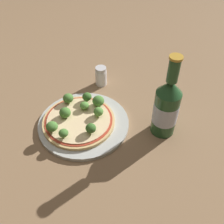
% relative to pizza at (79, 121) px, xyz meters
% --- Properties ---
extents(ground_plane, '(3.00, 3.00, 0.00)m').
position_rel_pizza_xyz_m(ground_plane, '(0.01, 0.01, -0.02)').
color(ground_plane, '#846647').
extents(plate, '(0.26, 0.26, 0.01)m').
position_rel_pizza_xyz_m(plate, '(0.01, -0.00, -0.01)').
color(plate, '#B2B7B2').
rests_on(plate, ground_plane).
extents(pizza, '(0.21, 0.21, 0.01)m').
position_rel_pizza_xyz_m(pizza, '(0.00, 0.00, 0.00)').
color(pizza, tan).
rests_on(pizza, plate).
extents(broccoli_floret_0, '(0.03, 0.03, 0.03)m').
position_rel_pizza_xyz_m(broccoli_floret_0, '(0.08, 0.03, 0.02)').
color(broccoli_floret_0, '#89A866').
rests_on(broccoli_floret_0, pizza).
extents(broccoli_floret_1, '(0.03, 0.03, 0.03)m').
position_rel_pizza_xyz_m(broccoli_floret_1, '(-0.03, 0.03, 0.02)').
color(broccoli_floret_1, '#89A866').
rests_on(broccoli_floret_1, pizza).
extents(broccoli_floret_2, '(0.03, 0.03, 0.03)m').
position_rel_pizza_xyz_m(broccoli_floret_2, '(-0.00, 0.08, 0.02)').
color(broccoli_floret_2, '#89A866').
rests_on(broccoli_floret_2, pizza).
extents(broccoli_floret_3, '(0.03, 0.03, 0.03)m').
position_rel_pizza_xyz_m(broccoli_floret_3, '(-0.08, -0.01, 0.02)').
color(broccoli_floret_3, '#89A866').
rests_on(broccoli_floret_3, pizza).
extents(broccoli_floret_4, '(0.03, 0.03, 0.03)m').
position_rel_pizza_xyz_m(broccoli_floret_4, '(0.02, -0.06, 0.02)').
color(broccoli_floret_4, '#89A866').
rests_on(broccoli_floret_4, pizza).
extents(broccoli_floret_5, '(0.03, 0.03, 0.02)m').
position_rel_pizza_xyz_m(broccoli_floret_5, '(0.03, 0.03, 0.02)').
color(broccoli_floret_5, '#89A866').
rests_on(broccoli_floret_5, pizza).
extents(broccoli_floret_6, '(0.03, 0.03, 0.03)m').
position_rel_pizza_xyz_m(broccoli_floret_6, '(0.06, -0.01, 0.02)').
color(broccoli_floret_6, '#89A866').
rests_on(broccoli_floret_6, pizza).
extents(broccoli_floret_7, '(0.03, 0.03, 0.03)m').
position_rel_pizza_xyz_m(broccoli_floret_7, '(0.05, 0.06, 0.02)').
color(broccoli_floret_7, '#89A866').
rests_on(broccoli_floret_7, pizza).
extents(broccoli_floret_8, '(0.03, 0.03, 0.03)m').
position_rel_pizza_xyz_m(broccoli_floret_8, '(-0.06, -0.05, 0.02)').
color(broccoli_floret_8, '#89A866').
rests_on(broccoli_floret_8, pizza).
extents(beer_bottle, '(0.07, 0.07, 0.24)m').
position_rel_pizza_xyz_m(beer_bottle, '(0.21, -0.12, 0.07)').
color(beer_bottle, '#234C28').
rests_on(beer_bottle, ground_plane).
extents(pepper_shaker, '(0.04, 0.04, 0.07)m').
position_rel_pizza_xyz_m(pepper_shaker, '(0.14, 0.15, 0.01)').
color(pepper_shaker, silver).
rests_on(pepper_shaker, ground_plane).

